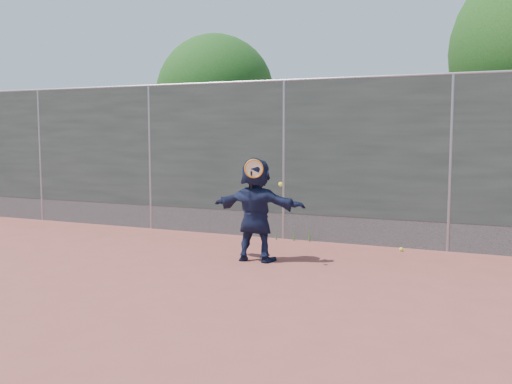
% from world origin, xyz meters
% --- Properties ---
extents(ground, '(80.00, 80.00, 0.00)m').
position_xyz_m(ground, '(0.00, 0.00, 0.00)').
color(ground, '#9E4C42').
rests_on(ground, ground).
extents(player, '(1.54, 0.55, 1.65)m').
position_xyz_m(player, '(0.27, 1.54, 0.82)').
color(player, '#161D3D').
rests_on(player, ground).
extents(ball_ground, '(0.07, 0.07, 0.07)m').
position_xyz_m(ball_ground, '(2.27, 3.19, 0.03)').
color(ball_ground, '#E4F536').
rests_on(ball_ground, ground).
extents(fence, '(20.00, 0.06, 3.03)m').
position_xyz_m(fence, '(-0.00, 3.50, 1.58)').
color(fence, '#38423D').
rests_on(fence, ground).
extents(swing_action, '(0.63, 0.15, 0.51)m').
position_xyz_m(swing_action, '(0.36, 1.34, 1.44)').
color(swing_action, orange).
rests_on(swing_action, ground).
extents(tree_left, '(3.15, 3.00, 4.53)m').
position_xyz_m(tree_left, '(-2.85, 6.55, 2.94)').
color(tree_left, '#382314').
rests_on(tree_left, ground).
extents(weed_clump, '(0.68, 0.07, 0.30)m').
position_xyz_m(weed_clump, '(0.29, 3.38, 0.13)').
color(weed_clump, '#387226').
rests_on(weed_clump, ground).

